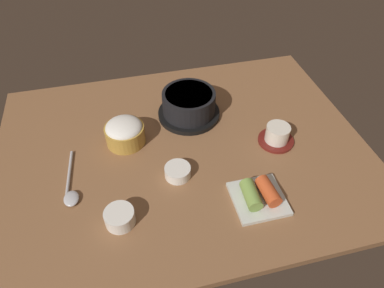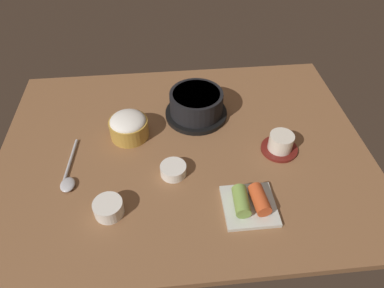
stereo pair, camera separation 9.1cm
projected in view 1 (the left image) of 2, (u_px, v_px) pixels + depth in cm
name	position (u px, v px, depth cm)	size (l,w,h in cm)	color
dining_table	(183.00, 151.00, 95.10)	(100.00, 76.00, 2.00)	brown
stone_pot	(189.00, 105.00, 101.52)	(18.50, 18.50, 8.13)	black
rice_bowl	(125.00, 132.00, 93.64)	(10.78, 10.78, 7.20)	#B78C38
tea_cup_with_saucer	(277.00, 135.00, 94.52)	(9.89, 9.89, 5.39)	maroon
banchan_cup_center	(178.00, 171.00, 86.39)	(6.63, 6.63, 2.82)	white
kimchi_plate	(259.00, 196.00, 80.83)	(12.21, 12.21, 4.47)	silver
side_bowl_near	(120.00, 217.00, 76.37)	(6.80, 6.80, 3.64)	white
spoon	(71.00, 190.00, 83.30)	(3.60, 18.43, 1.35)	#B7B7BC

